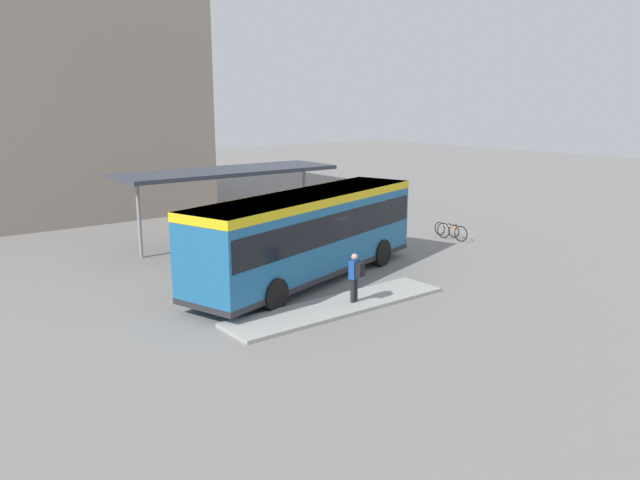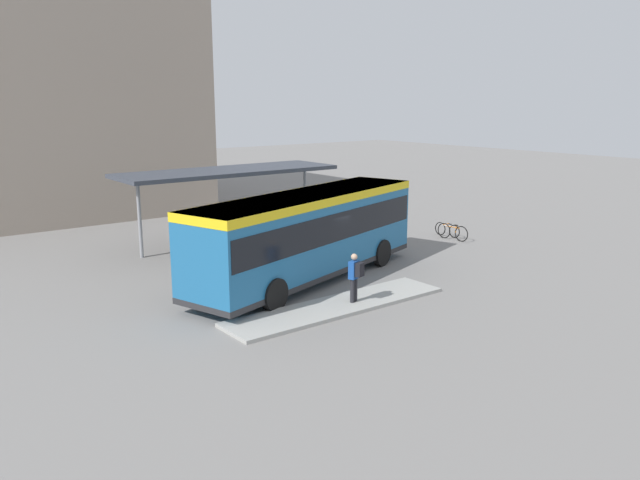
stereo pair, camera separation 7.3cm
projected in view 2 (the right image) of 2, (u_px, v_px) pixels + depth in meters
name	position (u px, v px, depth m)	size (l,w,h in m)	color
ground_plane	(308.00, 280.00, 23.44)	(120.00, 120.00, 0.00)	slate
curb_island	(338.00, 306.00, 20.31)	(8.03, 1.80, 0.12)	#9E9E99
city_bus	(308.00, 231.00, 23.02)	(11.34, 5.58, 3.28)	#1E6093
pedestrian_waiting	(355.00, 275.00, 20.35)	(0.46, 0.50, 1.63)	#232328
bicycle_orange	(453.00, 232.00, 30.14)	(0.48, 1.80, 0.77)	black
bicycle_white	(447.00, 230.00, 30.89)	(0.48, 1.55, 0.67)	black
station_shelter	(228.00, 172.00, 28.70)	(10.27, 3.28, 3.51)	#383D47
potted_planter_near_shelter	(296.00, 235.00, 28.56)	(0.70, 0.70, 1.11)	slate
potted_planter_far_side	(217.00, 247.00, 25.83)	(0.88, 0.88, 1.26)	slate
station_building	(13.00, 81.00, 36.61)	(18.46, 14.81, 15.41)	gray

